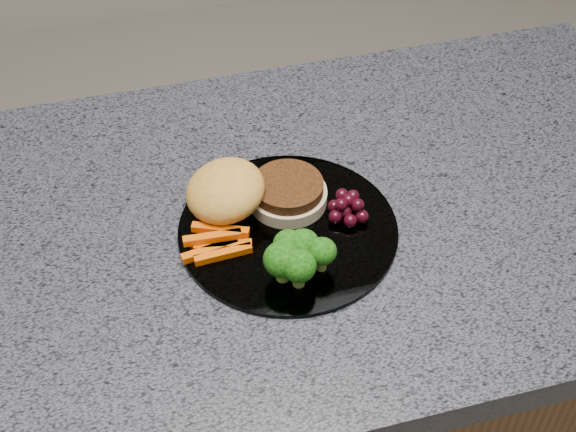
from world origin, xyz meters
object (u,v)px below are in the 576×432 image
at_px(burger, 248,194).
at_px(plate, 288,230).
at_px(island_cabinet, 254,426).
at_px(grape_bunch, 348,207).

bearing_deg(burger, plate, -63.48).
bearing_deg(plate, burger, 129.24).
xyz_separation_m(island_cabinet, burger, (0.01, 0.02, 0.50)).
bearing_deg(burger, island_cabinet, -137.43).
distance_m(plate, burger, 0.06).
distance_m(burger, grape_bunch, 0.12).
xyz_separation_m(island_cabinet, grape_bunch, (0.13, -0.02, 0.49)).
relative_size(plate, burger, 1.37).
relative_size(plate, grape_bunch, 5.33).
distance_m(island_cabinet, plate, 0.48).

